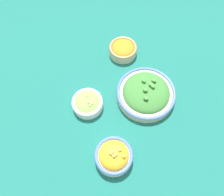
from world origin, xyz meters
TOP-DOWN VIEW (x-y plane):
  - ground_plane at (0.00, 0.00)m, footprint 3.00×3.00m
  - bowl_lettuce at (-0.08, 0.05)m, footprint 0.11×0.11m
  - bowl_broccoli at (0.11, -0.07)m, footprint 0.22×0.22m
  - bowl_squash at (-0.14, -0.16)m, footprint 0.13×0.13m
  - bowl_carrots at (0.18, 0.14)m, footprint 0.12×0.12m

SIDE VIEW (x-z plane):
  - ground_plane at x=0.00m, z-range 0.00..0.00m
  - bowl_broccoli at x=0.11m, z-range -0.01..0.06m
  - bowl_lettuce at x=-0.08m, z-range 0.00..0.05m
  - bowl_carrots at x=0.18m, z-range 0.00..0.05m
  - bowl_squash at x=-0.14m, z-range -0.01..0.08m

